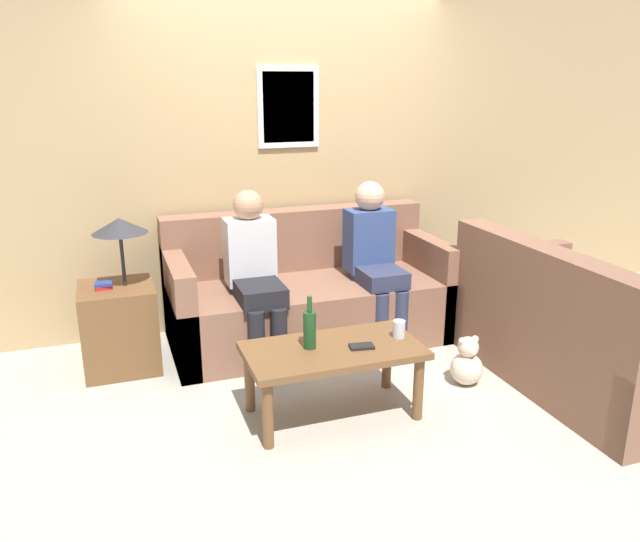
% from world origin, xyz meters
% --- Properties ---
extents(ground_plane, '(16.00, 16.00, 0.00)m').
position_xyz_m(ground_plane, '(0.00, 0.00, 0.00)').
color(ground_plane, '#ADA899').
extents(wall_back, '(9.00, 0.08, 2.60)m').
position_xyz_m(wall_back, '(0.00, 1.03, 1.30)').
color(wall_back, tan).
rests_on(wall_back, ground_plane).
extents(couch_main, '(2.07, 0.92, 0.94)m').
position_xyz_m(couch_main, '(0.00, 0.54, 0.33)').
color(couch_main, brown).
rests_on(couch_main, ground_plane).
extents(couch_side, '(0.92, 1.69, 0.94)m').
position_xyz_m(couch_side, '(1.39, -0.76, 0.33)').
color(couch_side, brown).
rests_on(couch_side, ground_plane).
extents(coffee_table, '(1.02, 0.54, 0.43)m').
position_xyz_m(coffee_table, '(-0.23, -0.62, 0.37)').
color(coffee_table, brown).
rests_on(coffee_table, ground_plane).
extents(side_table_with_lamp, '(0.49, 0.49, 1.04)m').
position_xyz_m(side_table_with_lamp, '(-1.37, 0.46, 0.35)').
color(side_table_with_lamp, brown).
rests_on(side_table_with_lamp, ground_plane).
extents(wine_bottle, '(0.07, 0.07, 0.31)m').
position_xyz_m(wine_bottle, '(-0.36, -0.58, 0.55)').
color(wine_bottle, '#19421E').
rests_on(wine_bottle, coffee_table).
extents(drinking_glass, '(0.07, 0.07, 0.11)m').
position_xyz_m(drinking_glass, '(0.19, -0.61, 0.48)').
color(drinking_glass, silver).
rests_on(drinking_glass, coffee_table).
extents(book_stack, '(0.15, 0.10, 0.02)m').
position_xyz_m(book_stack, '(-0.08, -0.68, 0.44)').
color(book_stack, black).
rests_on(book_stack, coffee_table).
extents(person_left, '(0.34, 0.62, 1.18)m').
position_xyz_m(person_left, '(-0.46, 0.33, 0.65)').
color(person_left, black).
rests_on(person_left, ground_plane).
extents(person_right, '(0.34, 0.58, 1.19)m').
position_xyz_m(person_right, '(0.46, 0.35, 0.66)').
color(person_right, '#2D334C').
rests_on(person_right, ground_plane).
extents(teddy_bear, '(0.21, 0.21, 0.33)m').
position_xyz_m(teddy_bear, '(0.72, -0.54, 0.14)').
color(teddy_bear, beige).
rests_on(teddy_bear, ground_plane).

